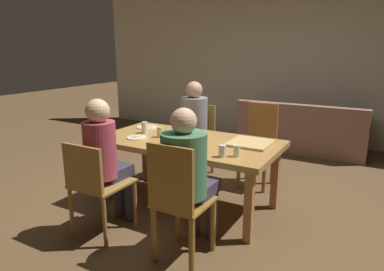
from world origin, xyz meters
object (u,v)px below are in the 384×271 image
person_1 (188,170)px  drinking_glass_2 (145,127)px  drinking_glass_1 (160,132)px  plate_0 (147,127)px  person_0 (105,155)px  drinking_glass_3 (237,151)px  chair_3 (259,144)px  couch (301,133)px  drinking_glass_0 (222,151)px  chair_2 (197,137)px  chair_0 (95,183)px  person_2 (192,122)px  plate_1 (137,137)px  pizza_box_0 (250,143)px  dining_table (187,147)px  chair_1 (178,201)px

person_1 → drinking_glass_2: 1.29m
drinking_glass_1 → plate_0: bearing=142.9°
plate_0 → drinking_glass_2: drinking_glass_2 is taller
person_0 → drinking_glass_3: (1.04, 0.53, 0.06)m
person_0 → chair_3: size_ratio=1.23×
couch → drinking_glass_0: bearing=-90.5°
chair_2 → drinking_glass_3: (1.04, -1.18, 0.28)m
person_1 → chair_0: bearing=-168.0°
person_2 → plate_1: person_2 is taller
plate_1 → drinking_glass_0: size_ratio=1.94×
drinking_glass_1 → plate_1: bearing=-140.4°
pizza_box_0 → dining_table: bearing=-165.4°
pizza_box_0 → couch: bearing=90.9°
plate_0 → drinking_glass_0: 1.39m
drinking_glass_2 → chair_3: bearing=42.7°
dining_table → person_0: size_ratio=1.52×
chair_0 → plate_0: chair_0 is taller
person_0 → plate_1: (-0.12, 0.60, 0.01)m
pizza_box_0 → chair_0: bearing=-132.1°
chair_2 → plate_1: (-0.12, -1.11, 0.23)m
dining_table → couch: (0.58, 2.69, -0.36)m
person_2 → couch: 2.20m
chair_0 → person_1: 0.88m
person_0 → chair_2: bearing=90.0°
person_0 → chair_3: (0.83, 1.75, -0.21)m
dining_table → person_0: person_0 is taller
drinking_glass_3 → couch: bearing=91.5°
drinking_glass_0 → drinking_glass_3: bearing=34.5°
person_2 → couch: bearing=63.5°
chair_1 → person_2: size_ratio=0.79×
dining_table → person_1: size_ratio=1.54×
person_0 → plate_0: bearing=107.0°
plate_1 → drinking_glass_3: 1.16m
person_1 → dining_table: bearing=120.5°
plate_1 → drinking_glass_2: (-0.06, 0.22, 0.05)m
plate_1 → pizza_box_0: bearing=17.9°
chair_1 → drinking_glass_1: size_ratio=9.02×
pizza_box_0 → plate_1: size_ratio=1.94×
dining_table → chair_2: chair_2 is taller
chair_0 → person_0: (0.00, 0.15, 0.21)m
chair_2 → plate_1: bearing=-96.2°
pizza_box_0 → chair_1: bearing=-98.9°
couch → drinking_glass_3: bearing=-88.5°
chair_2 → drinking_glass_2: bearing=-101.5°
chair_3 → drinking_glass_1: 1.29m
drinking_glass_3 → chair_3: bearing=99.4°
person_1 → plate_0: bearing=138.4°
chair_3 → person_0: bearing=-115.4°
plate_1 → drinking_glass_1: drinking_glass_1 is taller
dining_table → drinking_glass_2: size_ratio=14.90×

